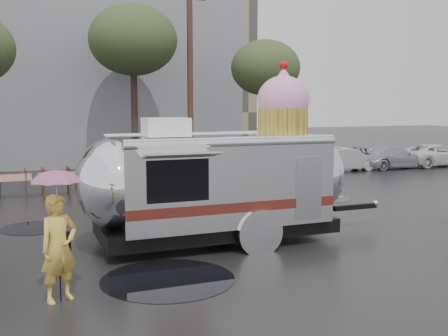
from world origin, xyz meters
name	(u,v)px	position (x,y,z in m)	size (l,w,h in m)	color
ground	(280,253)	(0.00, 0.00, 0.00)	(120.00, 120.00, 0.00)	black
puddles	(197,234)	(-1.17, 2.29, 0.01)	(11.59, 8.71, 0.01)	black
grey_building	(36,52)	(-4.00, 24.00, 6.50)	(22.00, 12.00, 13.00)	slate
utility_pole	(190,77)	(2.50, 14.00, 4.62)	(1.60, 0.28, 9.00)	#473323
tree_mid	(133,41)	(0.00, 15.00, 6.34)	(4.20, 4.20, 8.03)	#382D26
tree_right	(265,69)	(6.00, 13.00, 5.06)	(3.36, 3.36, 6.42)	#382D26
barricade_row	(13,183)	(-5.55, 9.96, 0.52)	(4.30, 0.80, 1.00)	#473323
parked_cars	(374,156)	(11.78, 12.00, 0.72)	(13.20, 1.90, 1.50)	silver
airstream_trailer	(220,177)	(-0.85, 1.48, 1.56)	(8.29, 3.13, 4.46)	silver
person_left	(59,248)	(-4.79, -1.19, 0.91)	(0.65, 0.44, 1.82)	gold
umbrella_pink	(57,189)	(-4.79, -1.19, 1.90)	(1.04, 1.04, 2.26)	#F295C4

